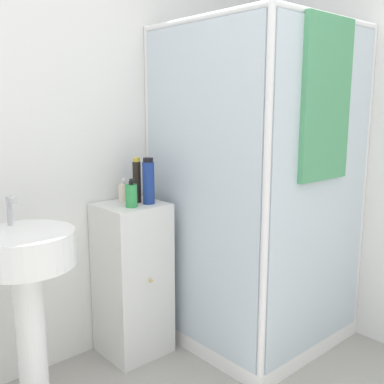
% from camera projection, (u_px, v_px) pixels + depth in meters
% --- Properties ---
extents(wall_back, '(6.40, 0.06, 2.50)m').
position_uv_depth(wall_back, '(22.00, 140.00, 2.23)').
color(wall_back, white).
rests_on(wall_back, ground_plane).
extents(shower_enclosure, '(0.94, 0.97, 1.87)m').
position_uv_depth(shower_enclosure, '(258.00, 261.00, 2.69)').
color(shower_enclosure, white).
rests_on(shower_enclosure, ground_plane).
extents(vanity_cabinet, '(0.35, 0.35, 0.88)m').
position_uv_depth(vanity_cabinet, '(133.00, 279.00, 2.57)').
color(vanity_cabinet, silver).
rests_on(vanity_cabinet, ground_plane).
extents(sink, '(0.42, 0.42, 1.03)m').
position_uv_depth(sink, '(27.00, 280.00, 1.93)').
color(sink, white).
rests_on(sink, ground_plane).
extents(soap_dispenser, '(0.06, 0.06, 0.15)m').
position_uv_depth(soap_dispenser, '(131.00, 195.00, 2.39)').
color(soap_dispenser, green).
rests_on(soap_dispenser, vanity_cabinet).
extents(shampoo_bottle_tall_black, '(0.05, 0.05, 0.25)m').
position_uv_depth(shampoo_bottle_tall_black, '(137.00, 181.00, 2.50)').
color(shampoo_bottle_tall_black, black).
rests_on(shampoo_bottle_tall_black, vanity_cabinet).
extents(shampoo_bottle_blue, '(0.07, 0.07, 0.26)m').
position_uv_depth(shampoo_bottle_blue, '(148.00, 181.00, 2.46)').
color(shampoo_bottle_blue, navy).
rests_on(shampoo_bottle_blue, vanity_cabinet).
extents(lotion_bottle_white, '(0.05, 0.05, 0.13)m').
position_uv_depth(lotion_bottle_white, '(123.00, 192.00, 2.53)').
color(lotion_bottle_white, beige).
rests_on(lotion_bottle_white, vanity_cabinet).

